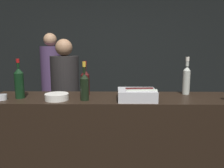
{
  "coord_description": "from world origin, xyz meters",
  "views": [
    {
      "loc": [
        0.03,
        -1.72,
        1.55
      ],
      "look_at": [
        0.0,
        0.29,
        1.22
      ],
      "focal_mm": 35.0,
      "sensor_mm": 36.0,
      "label": 1
    }
  ],
  "objects_px": {
    "ice_bin_with_bottles": "(137,94)",
    "person_in_hoodie": "(66,97)",
    "bowl_white": "(57,97)",
    "person_blond_tee": "(52,81)",
    "champagne_bottle": "(84,86)",
    "red_wine_bottle_tall": "(85,82)",
    "candle_votive": "(2,97)",
    "white_wine_bottle": "(186,79)",
    "red_wine_bottle_burgundy": "(19,82)"
  },
  "relations": [
    {
      "from": "ice_bin_with_bottles",
      "to": "person_in_hoodie",
      "type": "distance_m",
      "value": 1.21
    },
    {
      "from": "person_in_hoodie",
      "to": "bowl_white",
      "type": "bearing_deg",
      "value": -10.62
    },
    {
      "from": "person_blond_tee",
      "to": "champagne_bottle",
      "type": "bearing_deg",
      "value": 178.7
    },
    {
      "from": "red_wine_bottle_tall",
      "to": "person_in_hoodie",
      "type": "relative_size",
      "value": 0.2
    },
    {
      "from": "candle_votive",
      "to": "person_blond_tee",
      "type": "distance_m",
      "value": 1.71
    },
    {
      "from": "champagne_bottle",
      "to": "red_wine_bottle_tall",
      "type": "relative_size",
      "value": 1.03
    },
    {
      "from": "candle_votive",
      "to": "ice_bin_with_bottles",
      "type": "bearing_deg",
      "value": 0.61
    },
    {
      "from": "person_in_hoodie",
      "to": "red_wine_bottle_tall",
      "type": "bearing_deg",
      "value": 9.48
    },
    {
      "from": "candle_votive",
      "to": "person_blond_tee",
      "type": "bearing_deg",
      "value": 91.7
    },
    {
      "from": "bowl_white",
      "to": "candle_votive",
      "type": "xyz_separation_m",
      "value": [
        -0.48,
        -0.01,
        -0.01
      ]
    },
    {
      "from": "bowl_white",
      "to": "champagne_bottle",
      "type": "relative_size",
      "value": 0.61
    },
    {
      "from": "bowl_white",
      "to": "person_in_hoodie",
      "type": "distance_m",
      "value": 0.89
    },
    {
      "from": "ice_bin_with_bottles",
      "to": "person_blond_tee",
      "type": "bearing_deg",
      "value": 126.37
    },
    {
      "from": "bowl_white",
      "to": "champagne_bottle",
      "type": "height_order",
      "value": "champagne_bottle"
    },
    {
      "from": "candle_votive",
      "to": "white_wine_bottle",
      "type": "xyz_separation_m",
      "value": [
        1.7,
        0.27,
        0.13
      ]
    },
    {
      "from": "bowl_white",
      "to": "red_wine_bottle_burgundy",
      "type": "distance_m",
      "value": 0.38
    },
    {
      "from": "ice_bin_with_bottles",
      "to": "bowl_white",
      "type": "relative_size",
      "value": 1.63
    },
    {
      "from": "bowl_white",
      "to": "person_blond_tee",
      "type": "xyz_separation_m",
      "value": [
        -0.53,
        1.7,
        -0.12
      ]
    },
    {
      "from": "white_wine_bottle",
      "to": "person_in_hoodie",
      "type": "distance_m",
      "value": 1.5
    },
    {
      "from": "red_wine_bottle_tall",
      "to": "person_blond_tee",
      "type": "xyz_separation_m",
      "value": [
        -0.76,
        1.49,
        -0.22
      ]
    },
    {
      "from": "ice_bin_with_bottles",
      "to": "red_wine_bottle_burgundy",
      "type": "xyz_separation_m",
      "value": [
        -1.07,
        0.06,
        0.1
      ]
    },
    {
      "from": "champagne_bottle",
      "to": "red_wine_bottle_tall",
      "type": "bearing_deg",
      "value": 96.14
    },
    {
      "from": "person_in_hoodie",
      "to": "champagne_bottle",
      "type": "bearing_deg",
      "value": 4.46
    },
    {
      "from": "bowl_white",
      "to": "candle_votive",
      "type": "bearing_deg",
      "value": -179.13
    },
    {
      "from": "white_wine_bottle",
      "to": "person_in_hoodie",
      "type": "bearing_deg",
      "value": 156.0
    },
    {
      "from": "white_wine_bottle",
      "to": "person_in_hoodie",
      "type": "relative_size",
      "value": 0.22
    },
    {
      "from": "person_in_hoodie",
      "to": "red_wine_bottle_burgundy",
      "type": "bearing_deg",
      "value": -35.15
    },
    {
      "from": "ice_bin_with_bottles",
      "to": "person_in_hoodie",
      "type": "height_order",
      "value": "person_in_hoodie"
    },
    {
      "from": "person_blond_tee",
      "to": "ice_bin_with_bottles",
      "type": "bearing_deg",
      "value": -169.59
    },
    {
      "from": "red_wine_bottle_tall",
      "to": "white_wine_bottle",
      "type": "height_order",
      "value": "white_wine_bottle"
    },
    {
      "from": "ice_bin_with_bottles",
      "to": "champagne_bottle",
      "type": "bearing_deg",
      "value": -178.43
    },
    {
      "from": "person_blond_tee",
      "to": "red_wine_bottle_burgundy",
      "type": "bearing_deg",
      "value": 160.33
    },
    {
      "from": "red_wine_bottle_tall",
      "to": "white_wine_bottle",
      "type": "bearing_deg",
      "value": 2.89
    },
    {
      "from": "red_wine_bottle_tall",
      "to": "person_blond_tee",
      "type": "height_order",
      "value": "person_blond_tee"
    },
    {
      "from": "champagne_bottle",
      "to": "person_blond_tee",
      "type": "relative_size",
      "value": 0.19
    },
    {
      "from": "white_wine_bottle",
      "to": "person_blond_tee",
      "type": "relative_size",
      "value": 0.21
    },
    {
      "from": "ice_bin_with_bottles",
      "to": "champagne_bottle",
      "type": "distance_m",
      "value": 0.47
    },
    {
      "from": "red_wine_bottle_tall",
      "to": "candle_votive",
      "type": "bearing_deg",
      "value": -162.88
    },
    {
      "from": "person_in_hoodie",
      "to": "candle_votive",
      "type": "bearing_deg",
      "value": -41.46
    },
    {
      "from": "white_wine_bottle",
      "to": "red_wine_bottle_burgundy",
      "type": "relative_size",
      "value": 1.03
    },
    {
      "from": "bowl_white",
      "to": "red_wine_bottle_tall",
      "type": "height_order",
      "value": "red_wine_bottle_tall"
    },
    {
      "from": "candle_votive",
      "to": "person_blond_tee",
      "type": "xyz_separation_m",
      "value": [
        -0.05,
        1.7,
        -0.12
      ]
    },
    {
      "from": "bowl_white",
      "to": "red_wine_bottle_tall",
      "type": "bearing_deg",
      "value": 43.21
    },
    {
      "from": "white_wine_bottle",
      "to": "bowl_white",
      "type": "bearing_deg",
      "value": -167.9
    },
    {
      "from": "champagne_bottle",
      "to": "red_wine_bottle_burgundy",
      "type": "xyz_separation_m",
      "value": [
        -0.6,
        0.07,
        0.02
      ]
    },
    {
      "from": "white_wine_bottle",
      "to": "candle_votive",
      "type": "bearing_deg",
      "value": -171.04
    },
    {
      "from": "ice_bin_with_bottles",
      "to": "champagne_bottle",
      "type": "relative_size",
      "value": 1.0
    },
    {
      "from": "red_wine_bottle_tall",
      "to": "person_in_hoodie",
      "type": "xyz_separation_m",
      "value": [
        -0.35,
        0.65,
        -0.3
      ]
    },
    {
      "from": "bowl_white",
      "to": "candle_votive",
      "type": "distance_m",
      "value": 0.48
    },
    {
      "from": "white_wine_bottle",
      "to": "person_in_hoodie",
      "type": "xyz_separation_m",
      "value": [
        -1.34,
        0.6,
        -0.33
      ]
    }
  ]
}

